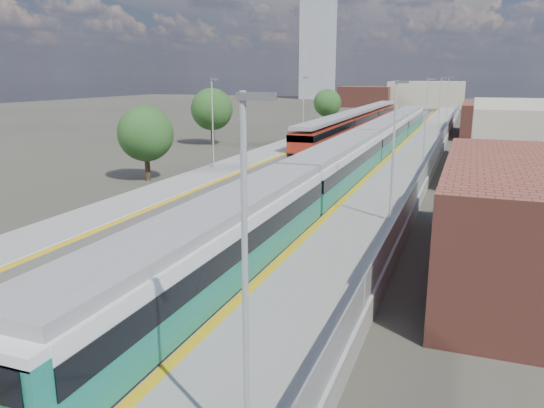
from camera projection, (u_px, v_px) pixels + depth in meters
The scene contains 11 objects.
ground at pixel (365, 158), 57.17m from camera, with size 320.00×320.00×0.00m, color #47443A.
ballast_bed at pixel (350, 154), 60.21m from camera, with size 10.50×155.00×0.06m, color #565451.
tracks at pixel (358, 152), 61.51m from camera, with size 8.96×160.00×0.17m.
platform_right at pixel (418, 153), 57.52m from camera, with size 4.70×155.00×8.52m.
platform_left at pixel (293, 147), 62.39m from camera, with size 4.30×155.00×8.52m.
buildings at pixel (362, 67), 141.41m from camera, with size 72.00×185.50×40.00m.
green_train at pixel (365, 148), 48.46m from camera, with size 2.98×82.88×3.28m.
red_train at pixel (358, 120), 79.24m from camera, with size 2.86×57.98×3.61m.
tree_a at pixel (146, 134), 44.34m from camera, with size 4.68×4.68×6.34m.
tree_b at pixel (212, 109), 67.18m from camera, with size 5.30×5.30×7.19m.
tree_c at pixel (327, 103), 91.31m from camera, with size 4.76×4.76×6.45m.
Camera 1 is at (10.38, -6.66, 8.78)m, focal length 35.00 mm.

